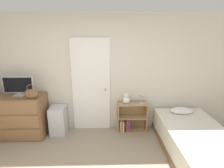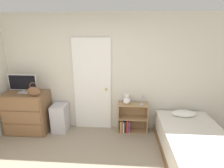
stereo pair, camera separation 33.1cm
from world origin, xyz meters
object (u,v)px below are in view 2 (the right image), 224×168
object	(u,v)px
storage_bin	(60,118)
bed	(194,146)
tv	(23,83)
teddy_bear	(127,100)
handbag	(34,91)
bookshelf	(130,120)
dresser	(28,112)
desk_lamp	(143,98)

from	to	relation	value
storage_bin	bed	world-z (taller)	storage_bin
tv	teddy_bear	xyz separation A→B (m)	(2.21, 0.12, -0.36)
handbag	bookshelf	size ratio (longest dim) A/B	0.43
dresser	tv	world-z (taller)	tv
handbag	bed	size ratio (longest dim) A/B	0.15
tv	desk_lamp	xyz separation A→B (m)	(2.54, 0.08, -0.29)
dresser	teddy_bear	xyz separation A→B (m)	(2.17, 0.14, 0.31)
bed	desk_lamp	bearing A→B (deg)	137.75
handbag	storage_bin	size ratio (longest dim) A/B	0.47
handbag	teddy_bear	xyz separation A→B (m)	(1.87, 0.31, -0.25)
storage_bin	desk_lamp	world-z (taller)	desk_lamp
handbag	bed	bearing A→B (deg)	-9.19
bed	handbag	bearing A→B (deg)	170.81
tv	dresser	bearing A→B (deg)	-32.67
bed	tv	bearing A→B (deg)	168.49
tv	bed	size ratio (longest dim) A/B	0.32
teddy_bear	handbag	bearing A→B (deg)	-170.56
bookshelf	teddy_bear	xyz separation A→B (m)	(-0.08, -0.01, 0.49)
desk_lamp	bed	world-z (taller)	desk_lamp
bookshelf	desk_lamp	xyz separation A→B (m)	(0.25, -0.04, 0.56)
handbag	storage_bin	xyz separation A→B (m)	(0.39, 0.25, -0.71)
bookshelf	teddy_bear	distance (m)	0.50
handbag	teddy_bear	size ratio (longest dim) A/B	1.22
bookshelf	tv	bearing A→B (deg)	-176.92
bookshelf	teddy_bear	size ratio (longest dim) A/B	2.81
dresser	storage_bin	distance (m)	0.71
dresser	desk_lamp	size ratio (longest dim) A/B	3.78
storage_bin	teddy_bear	xyz separation A→B (m)	(1.48, 0.06, 0.46)
tv	storage_bin	bearing A→B (deg)	4.53
handbag	bookshelf	xyz separation A→B (m)	(1.96, 0.32, -0.74)
dresser	handbag	world-z (taller)	handbag
tv	storage_bin	xyz separation A→B (m)	(0.72, 0.06, -0.81)
storage_bin	teddy_bear	distance (m)	1.55
teddy_bear	dresser	bearing A→B (deg)	-176.41
teddy_bear	bed	size ratio (longest dim) A/B	0.12
bed	dresser	bearing A→B (deg)	168.72
bookshelf	handbag	bearing A→B (deg)	-170.75
teddy_bear	bookshelf	bearing A→B (deg)	4.89
bookshelf	bed	bearing A→B (deg)	-36.50
handbag	bookshelf	bearing A→B (deg)	9.25
handbag	desk_lamp	distance (m)	2.23
tv	teddy_bear	distance (m)	2.24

